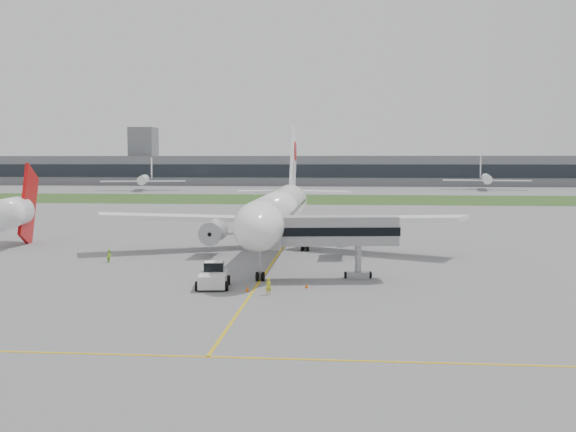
# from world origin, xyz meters

# --- Properties ---
(ground) EXTENTS (600.00, 600.00, 0.00)m
(ground) POSITION_xyz_m (0.00, 0.00, 0.00)
(ground) COLOR gray
(ground) RESTS_ON ground
(apron_markings) EXTENTS (70.00, 70.00, 0.04)m
(apron_markings) POSITION_xyz_m (0.00, -5.00, 0.00)
(apron_markings) COLOR gold
(apron_markings) RESTS_ON ground
(grass_strip) EXTENTS (600.00, 50.00, 0.02)m
(grass_strip) POSITION_xyz_m (0.00, 120.00, 0.01)
(grass_strip) COLOR #2F481B
(grass_strip) RESTS_ON ground
(terminal_building) EXTENTS (320.00, 22.30, 14.00)m
(terminal_building) POSITION_xyz_m (0.00, 229.87, 7.00)
(terminal_building) COLOR slate
(terminal_building) RESTS_ON ground
(control_tower) EXTENTS (12.00, 12.00, 56.00)m
(control_tower) POSITION_xyz_m (-90.00, 232.00, 0.00)
(control_tower) COLOR slate
(control_tower) RESTS_ON ground
(airliner) EXTENTS (48.13, 53.95, 17.88)m
(airliner) POSITION_xyz_m (0.00, 4.87, 5.66)
(airliner) COLOR white
(airliner) RESTS_ON ground
(pushback_tug) EXTENTS (3.48, 4.75, 2.29)m
(pushback_tug) POSITION_xyz_m (-4.04, -18.46, 1.06)
(pushback_tug) COLOR silver
(pushback_tug) RESTS_ON ground
(jet_bridge) EXTENTS (14.23, 5.62, 6.61)m
(jet_bridge) POSITION_xyz_m (6.15, -13.70, 4.89)
(jet_bridge) COLOR #969698
(jet_bridge) RESTS_ON ground
(safety_cone_left) EXTENTS (0.37, 0.37, 0.51)m
(safety_cone_left) POSITION_xyz_m (-0.50, -20.33, 0.25)
(safety_cone_left) COLOR #DB540B
(safety_cone_left) RESTS_ON ground
(safety_cone_right) EXTENTS (0.36, 0.36, 0.49)m
(safety_cone_right) POSITION_xyz_m (4.85, -18.25, 0.24)
(safety_cone_right) COLOR #DB540B
(safety_cone_right) RESTS_ON ground
(ground_crew_near) EXTENTS (0.67, 0.58, 1.56)m
(ground_crew_near) POSITION_xyz_m (1.59, -21.53, 0.78)
(ground_crew_near) COLOR gold
(ground_crew_near) RESTS_ON ground
(ground_crew_far) EXTENTS (0.64, 0.79, 1.53)m
(ground_crew_far) POSITION_xyz_m (-19.23, -4.96, 0.76)
(ground_crew_far) COLOR #9AE726
(ground_crew_far) RESTS_ON ground
(neighbor_aircraft) EXTENTS (5.83, 15.23, 12.30)m
(neighbor_aircraft) POSITION_xyz_m (-37.44, 6.91, 4.87)
(neighbor_aircraft) COLOR #AD090A
(neighbor_aircraft) RESTS_ON ground
(distant_aircraft_left) EXTENTS (39.26, 36.51, 12.58)m
(distant_aircraft_left) POSITION_xyz_m (-70.86, 170.85, 0.00)
(distant_aircraft_left) COLOR white
(distant_aircraft_left) RESTS_ON ground
(distant_aircraft_right) EXTENTS (39.25, 36.02, 13.11)m
(distant_aircraft_right) POSITION_xyz_m (66.17, 188.48, 0.00)
(distant_aircraft_right) COLOR white
(distant_aircraft_right) RESTS_ON ground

